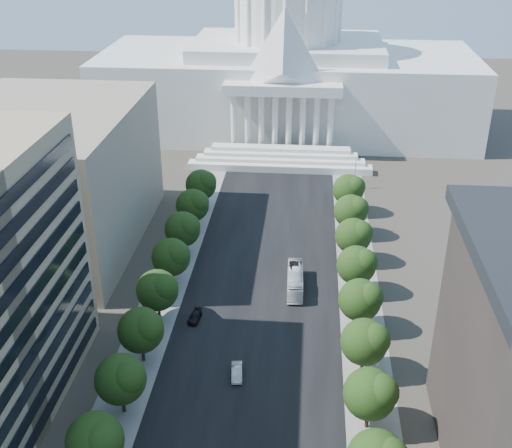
# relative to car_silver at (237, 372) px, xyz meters

# --- Properties ---
(road_asphalt) EXTENTS (30.00, 260.00, 0.01)m
(road_asphalt) POSITION_rel_car_silver_xyz_m (2.06, 32.64, -0.81)
(road_asphalt) COLOR black
(road_asphalt) RESTS_ON ground
(sidewalk_left) EXTENTS (8.00, 260.00, 0.02)m
(sidewalk_left) POSITION_rel_car_silver_xyz_m (-16.94, 32.64, -0.81)
(sidewalk_left) COLOR gray
(sidewalk_left) RESTS_ON ground
(sidewalk_right) EXTENTS (8.00, 260.00, 0.02)m
(sidewalk_right) POSITION_rel_car_silver_xyz_m (21.06, 32.64, -0.81)
(sidewalk_right) COLOR gray
(sidewalk_right) RESTS_ON ground
(capitol) EXTENTS (120.00, 56.00, 73.00)m
(capitol) POSITION_rel_car_silver_xyz_m (2.06, 127.53, 19.20)
(capitol) COLOR white
(capitol) RESTS_ON ground
(office_block_left_far) EXTENTS (38.00, 52.00, 30.00)m
(office_block_left_far) POSITION_rel_car_silver_xyz_m (-45.94, 42.64, 14.19)
(office_block_left_far) COLOR gray
(office_block_left_far) RESTS_ON ground
(tree_l_c) EXTENTS (7.79, 7.60, 9.97)m
(tree_l_c) POSITION_rel_car_silver_xyz_m (-15.60, -21.56, 5.64)
(tree_l_c) COLOR #33261C
(tree_l_c) RESTS_ON ground
(tree_l_d) EXTENTS (7.79, 7.60, 9.97)m
(tree_l_d) POSITION_rel_car_silver_xyz_m (-15.60, -9.56, 5.64)
(tree_l_d) COLOR #33261C
(tree_l_d) RESTS_ON ground
(tree_l_e) EXTENTS (7.79, 7.60, 9.97)m
(tree_l_e) POSITION_rel_car_silver_xyz_m (-15.60, 2.44, 5.64)
(tree_l_e) COLOR #33261C
(tree_l_e) RESTS_ON ground
(tree_l_f) EXTENTS (7.79, 7.60, 9.97)m
(tree_l_f) POSITION_rel_car_silver_xyz_m (-15.60, 14.44, 5.64)
(tree_l_f) COLOR #33261C
(tree_l_f) RESTS_ON ground
(tree_l_g) EXTENTS (7.79, 7.60, 9.97)m
(tree_l_g) POSITION_rel_car_silver_xyz_m (-15.60, 26.44, 5.64)
(tree_l_g) COLOR #33261C
(tree_l_g) RESTS_ON ground
(tree_l_h) EXTENTS (7.79, 7.60, 9.97)m
(tree_l_h) POSITION_rel_car_silver_xyz_m (-15.60, 38.44, 5.64)
(tree_l_h) COLOR #33261C
(tree_l_h) RESTS_ON ground
(tree_l_i) EXTENTS (7.79, 7.60, 9.97)m
(tree_l_i) POSITION_rel_car_silver_xyz_m (-15.60, 50.44, 5.64)
(tree_l_i) COLOR #33261C
(tree_l_i) RESTS_ON ground
(tree_l_j) EXTENTS (7.79, 7.60, 9.97)m
(tree_l_j) POSITION_rel_car_silver_xyz_m (-15.60, 62.44, 5.64)
(tree_l_j) COLOR #33261C
(tree_l_j) RESTS_ON ground
(tree_r_d) EXTENTS (7.79, 7.60, 9.97)m
(tree_r_d) POSITION_rel_car_silver_xyz_m (20.40, -9.56, 5.64)
(tree_r_d) COLOR #33261C
(tree_r_d) RESTS_ON ground
(tree_r_e) EXTENTS (7.79, 7.60, 9.97)m
(tree_r_e) POSITION_rel_car_silver_xyz_m (20.40, 2.44, 5.64)
(tree_r_e) COLOR #33261C
(tree_r_e) RESTS_ON ground
(tree_r_f) EXTENTS (7.79, 7.60, 9.97)m
(tree_r_f) POSITION_rel_car_silver_xyz_m (20.40, 14.44, 5.64)
(tree_r_f) COLOR #33261C
(tree_r_f) RESTS_ON ground
(tree_r_g) EXTENTS (7.79, 7.60, 9.97)m
(tree_r_g) POSITION_rel_car_silver_xyz_m (20.40, 26.44, 5.64)
(tree_r_g) COLOR #33261C
(tree_r_g) RESTS_ON ground
(tree_r_h) EXTENTS (7.79, 7.60, 9.97)m
(tree_r_h) POSITION_rel_car_silver_xyz_m (20.40, 38.44, 5.64)
(tree_r_h) COLOR #33261C
(tree_r_h) RESTS_ON ground
(tree_r_i) EXTENTS (7.79, 7.60, 9.97)m
(tree_r_i) POSITION_rel_car_silver_xyz_m (20.40, 50.44, 5.64)
(tree_r_i) COLOR #33261C
(tree_r_i) RESTS_ON ground
(tree_r_j) EXTENTS (7.79, 7.60, 9.97)m
(tree_r_j) POSITION_rel_car_silver_xyz_m (20.40, 62.44, 5.64)
(tree_r_j) COLOR #33261C
(tree_r_j) RESTS_ON ground
(streetlight_c) EXTENTS (2.61, 0.44, 9.00)m
(streetlight_c) POSITION_rel_car_silver_xyz_m (21.96, 2.64, 5.01)
(streetlight_c) COLOR gray
(streetlight_c) RESTS_ON ground
(streetlight_d) EXTENTS (2.61, 0.44, 9.00)m
(streetlight_d) POSITION_rel_car_silver_xyz_m (21.96, 27.64, 5.01)
(streetlight_d) COLOR gray
(streetlight_d) RESTS_ON ground
(streetlight_e) EXTENTS (2.61, 0.44, 9.00)m
(streetlight_e) POSITION_rel_car_silver_xyz_m (21.96, 52.64, 5.01)
(streetlight_e) COLOR gray
(streetlight_e) RESTS_ON ground
(streetlight_f) EXTENTS (2.61, 0.44, 9.00)m
(streetlight_f) POSITION_rel_car_silver_xyz_m (21.96, 77.64, 5.01)
(streetlight_f) COLOR gray
(streetlight_f) RESTS_ON ground
(car_silver) EXTENTS (2.25, 5.08, 1.62)m
(car_silver) POSITION_rel_car_silver_xyz_m (0.00, 0.00, 0.00)
(car_silver) COLOR #B8BCC0
(car_silver) RESTS_ON ground
(car_dark_b) EXTENTS (2.34, 4.73, 1.32)m
(car_dark_b) POSITION_rel_car_silver_xyz_m (-9.37, 14.82, -0.15)
(car_dark_b) COLOR black
(car_dark_b) RESTS_ON ground
(city_bus) EXTENTS (3.35, 13.07, 3.62)m
(city_bus) POSITION_rel_car_silver_xyz_m (8.48, 27.11, 1.00)
(city_bus) COLOR silver
(city_bus) RESTS_ON ground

